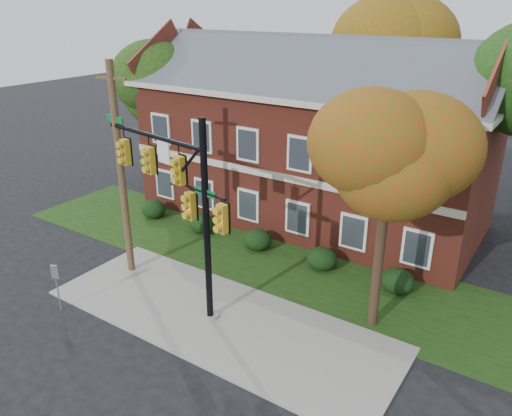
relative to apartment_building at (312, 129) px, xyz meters
The scene contains 15 objects.
ground 13.11m from the apartment_building, 80.50° to the right, with size 120.00×120.00×0.00m, color black.
sidewalk 12.18m from the apartment_building, 79.65° to the right, with size 14.00×5.00×0.08m, color gray.
grass_strip 8.01m from the apartment_building, 71.43° to the right, with size 30.00×6.00×0.04m, color #193811.
apartment_building is the anchor object (origin of this frame).
hedge_far_left 9.82m from the apartment_building, 143.11° to the right, with size 1.40×1.26×1.05m, color black.
hedge_left 7.73m from the apartment_building, 123.67° to the right, with size 1.40×1.26×1.05m, color black.
hedge_center 6.89m from the apartment_building, 90.00° to the right, with size 1.40×1.26×1.05m, color black.
hedge_right 7.73m from the apartment_building, 56.33° to the right, with size 1.40×1.26×1.05m, color black.
hedge_far_right 9.82m from the apartment_building, 36.89° to the right, with size 1.40×1.26×1.05m, color black.
tree_near_right 10.97m from the apartment_building, 48.23° to the right, with size 4.50×4.25×8.58m.
tree_left_rear 9.94m from the apartment_building, behind, with size 5.40×5.10×8.88m.
tree_far_rear 8.84m from the apartment_building, 80.29° to the left, with size 6.84×6.46×11.52m.
traffic_signal 10.87m from the apartment_building, 88.26° to the right, with size 6.92×1.35×7.80m.
utility_pole 10.78m from the apartment_building, 109.38° to the right, with size 1.44×0.35×9.25m.
sign_post 14.83m from the apartment_building, 104.08° to the right, with size 0.29×0.14×2.04m.
Camera 1 is at (10.11, -11.52, 11.29)m, focal length 35.00 mm.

